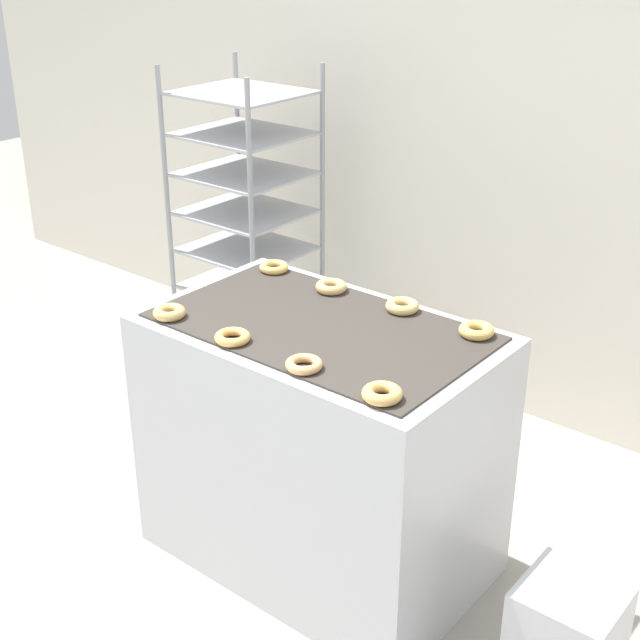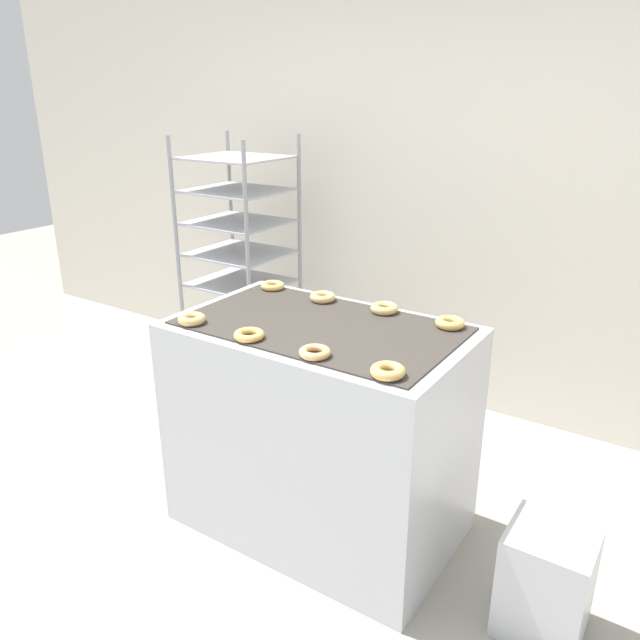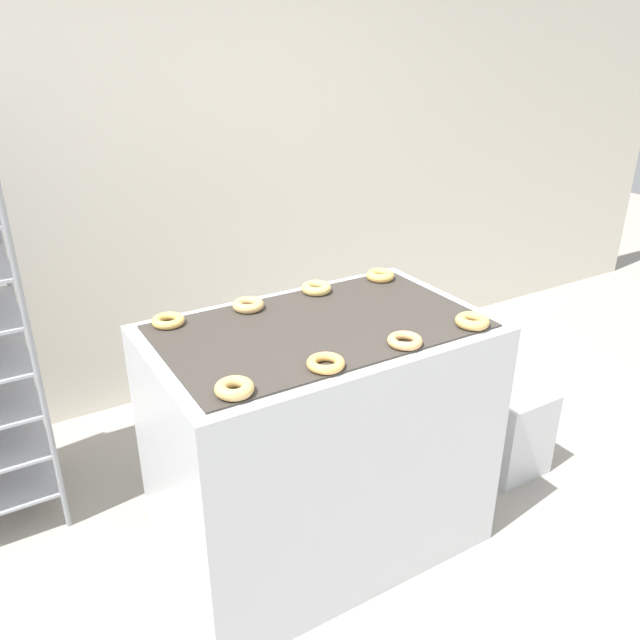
{
  "view_description": "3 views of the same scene",
  "coord_description": "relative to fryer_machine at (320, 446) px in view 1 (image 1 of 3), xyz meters",
  "views": [
    {
      "loc": [
        1.75,
        -1.54,
        2.29
      ],
      "look_at": [
        0.0,
        0.63,
        1.0
      ],
      "focal_mm": 50.0,
      "sensor_mm": 36.0,
      "label": 1
    },
    {
      "loc": [
        1.33,
        -1.38,
        1.91
      ],
      "look_at": [
        0.0,
        0.63,
        1.0
      ],
      "focal_mm": 35.0,
      "sensor_mm": 36.0,
      "label": 2
    },
    {
      "loc": [
        -1.04,
        -1.11,
        1.91
      ],
      "look_at": [
        0.0,
        0.63,
        1.0
      ],
      "focal_mm": 35.0,
      "sensor_mm": 36.0,
      "label": 3
    }
  ],
  "objects": [
    {
      "name": "donut_near_midright",
      "position": [
        0.16,
        -0.28,
        0.51
      ],
      "size": [
        0.12,
        0.12,
        0.03
      ],
      "primitive_type": "torus",
      "color": "#E2A969",
      "rests_on": "fryer_machine"
    },
    {
      "name": "donut_far_midright",
      "position": [
        0.15,
        0.28,
        0.51
      ],
      "size": [
        0.12,
        0.12,
        0.04
      ],
      "primitive_type": "torus",
      "color": "#DCBC6C",
      "rests_on": "fryer_machine"
    },
    {
      "name": "fryer_machine",
      "position": [
        0.0,
        0.0,
        0.0
      ],
      "size": [
        1.22,
        0.75,
        0.98
      ],
      "color": "silver",
      "rests_on": "ground_plane"
    },
    {
      "name": "wall_back",
      "position": [
        -0.0,
        1.5,
        0.91
      ],
      "size": [
        8.0,
        0.05,
        2.8
      ],
      "color": "silver",
      "rests_on": "ground_plane"
    },
    {
      "name": "donut_near_midleft",
      "position": [
        -0.15,
        -0.28,
        0.51
      ],
      "size": [
        0.12,
        0.12,
        0.03
      ],
      "primitive_type": "torus",
      "color": "#ECB25C",
      "rests_on": "fryer_machine"
    },
    {
      "name": "donut_far_midleft",
      "position": [
        -0.16,
        0.26,
        0.51
      ],
      "size": [
        0.12,
        0.12,
        0.04
      ],
      "primitive_type": "torus",
      "color": "#DDB06C",
      "rests_on": "fryer_machine"
    },
    {
      "name": "donut_far_left",
      "position": [
        -0.46,
        0.28,
        0.51
      ],
      "size": [
        0.12,
        0.12,
        0.03
      ],
      "primitive_type": "torus",
      "color": "#EBBC5F",
      "rests_on": "fryer_machine"
    },
    {
      "name": "donut_near_right",
      "position": [
        0.46,
        -0.28,
        0.51
      ],
      "size": [
        0.12,
        0.12,
        0.04
      ],
      "primitive_type": "torus",
      "color": "#DFAE5E",
      "rests_on": "fryer_machine"
    },
    {
      "name": "baking_rack_cart",
      "position": [
        -1.18,
        0.87,
        0.35
      ],
      "size": [
        0.58,
        0.53,
        1.65
      ],
      "color": "gray",
      "rests_on": "ground_plane"
    },
    {
      "name": "donut_far_right",
      "position": [
        0.46,
        0.27,
        0.51
      ],
      "size": [
        0.12,
        0.12,
        0.04
      ],
      "primitive_type": "torus",
      "color": "#E7BA5F",
      "rests_on": "fryer_machine"
    },
    {
      "name": "donut_near_left",
      "position": [
        -0.45,
        -0.28,
        0.51
      ],
      "size": [
        0.12,
        0.12,
        0.04
      ],
      "primitive_type": "torus",
      "color": "tan",
      "rests_on": "fryer_machine"
    }
  ]
}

